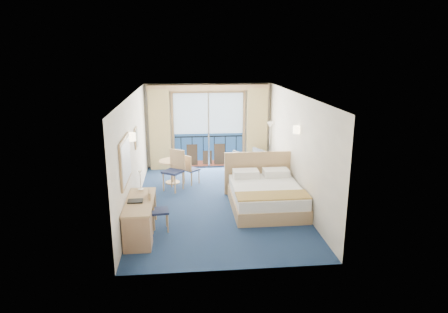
% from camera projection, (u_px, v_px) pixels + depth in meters
% --- Properties ---
extents(floor, '(6.50, 6.50, 0.00)m').
position_uv_depth(floor, '(217.00, 202.00, 10.10)').
color(floor, navy).
rests_on(floor, ground).
extents(room_walls, '(4.04, 6.54, 2.72)m').
position_uv_depth(room_walls, '(216.00, 133.00, 9.64)').
color(room_walls, white).
rests_on(room_walls, ground).
extents(balcony_door, '(2.36, 0.03, 2.52)m').
position_uv_depth(balcony_door, '(208.00, 132.00, 12.89)').
color(balcony_door, navy).
rests_on(balcony_door, room_walls).
extents(curtain_left, '(0.65, 0.22, 2.55)m').
position_uv_depth(curtain_left, '(160.00, 130.00, 12.57)').
color(curtain_left, '#D6BA76').
rests_on(curtain_left, room_walls).
extents(curtain_right, '(0.65, 0.22, 2.55)m').
position_uv_depth(curtain_right, '(257.00, 128.00, 12.86)').
color(curtain_right, '#D6BA76').
rests_on(curtain_right, room_walls).
extents(pelmet, '(3.80, 0.25, 0.18)m').
position_uv_depth(pelmet, '(208.00, 88.00, 12.41)').
color(pelmet, tan).
rests_on(pelmet, room_walls).
extents(mirror, '(0.05, 1.25, 0.95)m').
position_uv_depth(mirror, '(125.00, 161.00, 8.07)').
color(mirror, tan).
rests_on(mirror, room_walls).
extents(wall_print, '(0.04, 0.42, 0.52)m').
position_uv_depth(wall_print, '(136.00, 138.00, 9.93)').
color(wall_print, tan).
rests_on(wall_print, room_walls).
extents(sconce_left, '(0.18, 0.18, 0.18)m').
position_uv_depth(sconce_left, '(132.00, 137.00, 8.86)').
color(sconce_left, '#FEE6B2').
rests_on(sconce_left, room_walls).
extents(sconce_right, '(0.18, 0.18, 0.18)m').
position_uv_depth(sconce_right, '(297.00, 130.00, 9.66)').
color(sconce_right, '#FEE6B2').
rests_on(sconce_right, room_walls).
extents(bed, '(1.81, 2.15, 1.14)m').
position_uv_depth(bed, '(266.00, 195.00, 9.68)').
color(bed, tan).
rests_on(bed, ground).
extents(nightstand, '(0.45, 0.43, 0.59)m').
position_uv_depth(nightstand, '(277.00, 177.00, 11.09)').
color(nightstand, '#AC7E5B').
rests_on(nightstand, ground).
extents(phone, '(0.16, 0.13, 0.07)m').
position_uv_depth(phone, '(277.00, 166.00, 10.96)').
color(phone, white).
rests_on(phone, nightstand).
extents(armchair, '(1.08, 1.09, 0.75)m').
position_uv_depth(armchair, '(250.00, 162.00, 12.29)').
color(armchair, '#3F444D').
rests_on(armchair, ground).
extents(floor_lamp, '(0.22, 0.22, 1.56)m').
position_uv_depth(floor_lamp, '(270.00, 134.00, 12.44)').
color(floor_lamp, silver).
rests_on(floor_lamp, ground).
extents(desk, '(0.56, 1.62, 0.76)m').
position_uv_depth(desk, '(138.00, 225.00, 7.77)').
color(desk, tan).
rests_on(desk, ground).
extents(desk_chair, '(0.44, 0.44, 0.91)m').
position_uv_depth(desk_chair, '(155.00, 208.00, 8.37)').
color(desk_chair, '#1F2749').
rests_on(desk_chair, ground).
extents(folder, '(0.31, 0.23, 0.03)m').
position_uv_depth(folder, '(135.00, 201.00, 8.04)').
color(folder, black).
rests_on(folder, desk).
extents(desk_lamp, '(0.12, 0.12, 0.44)m').
position_uv_depth(desk_lamp, '(140.00, 176.00, 8.59)').
color(desk_lamp, silver).
rests_on(desk_lamp, desk).
extents(round_table, '(0.74, 0.74, 0.67)m').
position_uv_depth(round_table, '(172.00, 166.00, 11.41)').
color(round_table, tan).
rests_on(round_table, ground).
extents(table_chair_a, '(0.53, 0.53, 0.86)m').
position_uv_depth(table_chair_a, '(189.00, 168.00, 11.30)').
color(table_chair_a, '#1F2749').
rests_on(table_chair_a, ground).
extents(table_chair_b, '(0.66, 0.66, 1.10)m').
position_uv_depth(table_chair_b, '(175.00, 168.00, 10.86)').
color(table_chair_b, '#1F2749').
rests_on(table_chair_b, ground).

